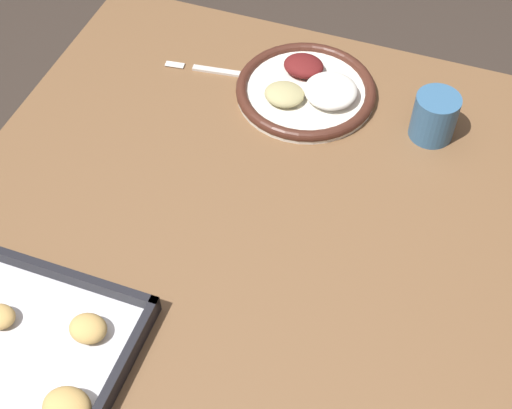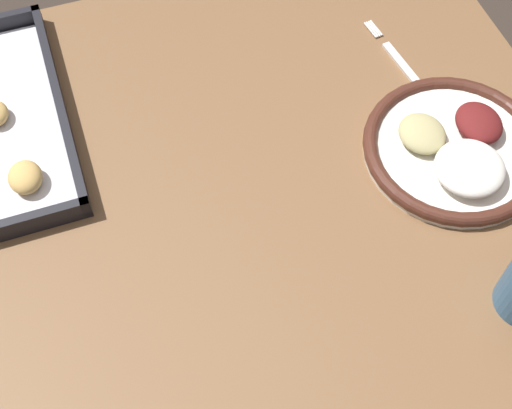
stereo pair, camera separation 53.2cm
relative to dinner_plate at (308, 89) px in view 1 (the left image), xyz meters
The scene contains 5 objects.
ground_plane 0.80m from the dinner_plate, 92.15° to the left, with size 8.00×8.00×0.00m, color #382D26.
dining_table 0.32m from the dinner_plate, 92.15° to the left, with size 0.96×0.93×0.74m.
dinner_plate is the anchor object (origin of this frame).
fork 0.16m from the dinner_plate, ahead, with size 0.20×0.04×0.00m.
drinking_cup 0.23m from the dinner_plate, behind, with size 0.07×0.07×0.08m.
Camera 1 is at (-0.22, 0.63, 1.61)m, focal length 50.00 mm.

